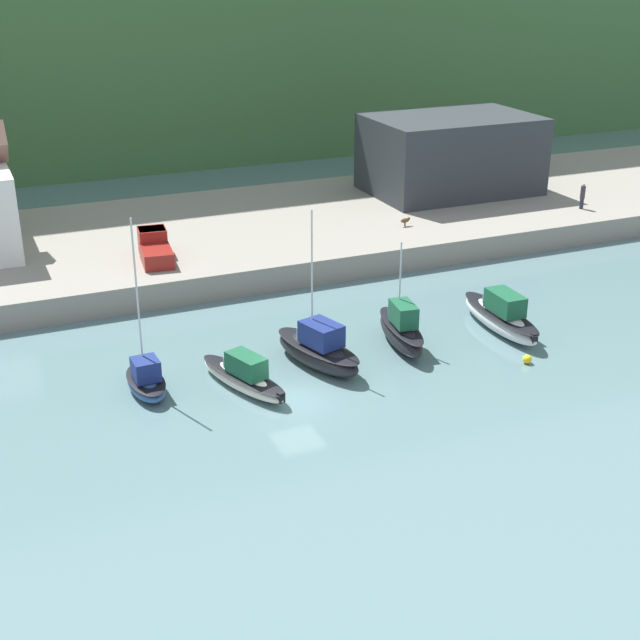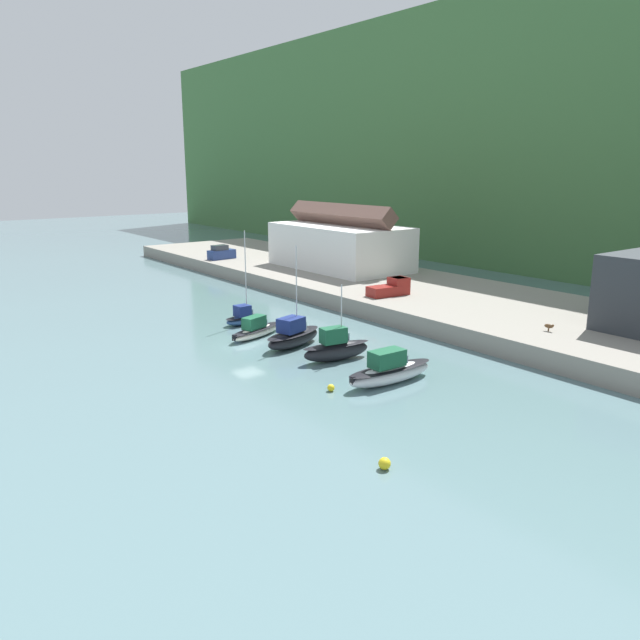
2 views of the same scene
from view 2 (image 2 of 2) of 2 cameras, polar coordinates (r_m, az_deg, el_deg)
The scene contains 13 objects.
ground_plane at distance 56.27m, azimuth -6.64°, elevation -2.39°, with size 320.00×320.00×0.00m, color slate.
quay_promenade at distance 72.21m, azimuth 11.26°, elevation 1.79°, with size 123.74×21.60×1.79m.
harbor_clubhouse at distance 87.68m, azimuth 1.83°, elevation 6.91°, with size 20.23×11.00×8.98m.
moored_boat_0 at distance 63.85m, azimuth -6.97°, elevation 0.25°, with size 1.98×4.25×9.54m.
moored_boat_1 at distance 58.96m, azimuth -5.88°, elevation -0.89°, with size 3.77×6.90×2.06m.
moored_boat_2 at distance 55.55m, azimuth -2.48°, elevation -1.44°, with size 4.01×6.98×9.02m.
moored_boat_3 at distance 51.55m, azimuth 1.47°, elevation -2.59°, with size 2.49×6.30×6.36m.
moored_boat_4 at distance 46.54m, azimuth 6.40°, elevation -4.65°, with size 2.18×7.81×2.59m.
parked_car_1 at distance 97.78m, azimuth -9.01°, elevation 6.07°, with size 2.19×4.35×2.16m.
pickup_truck_0 at distance 69.51m, azimuth 6.55°, elevation 2.95°, with size 2.48×4.92×1.90m.
dog_on_quay at distance 57.32m, azimuth 20.22°, elevation -0.53°, with size 0.88×0.40×0.68m.
mooring_buoy_0 at distance 44.81m, azimuth 1.01°, elevation -6.22°, with size 0.53×0.53×0.53m.
mooring_buoy_1 at distance 34.06m, azimuth 5.92°, elevation -12.92°, with size 0.67×0.67×0.67m.
Camera 2 is at (46.71, -27.22, 15.62)m, focal length 35.00 mm.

